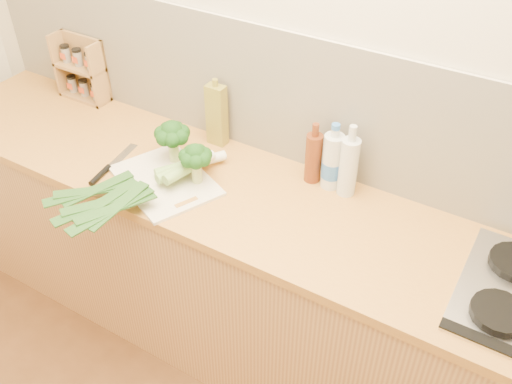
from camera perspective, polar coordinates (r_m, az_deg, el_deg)
room_shell at (r=2.18m, az=4.82°, el=8.80°), size 3.50×3.50×3.50m
counter at (r=2.44m, az=0.78°, el=-9.05°), size 3.20×0.62×0.90m
chopping_board at (r=2.24m, az=-9.06°, el=1.14°), size 0.50×0.45×0.01m
broccoli_left at (r=2.26m, az=-8.39°, el=5.72°), size 0.14×0.14×0.18m
broccoli_right at (r=2.14m, az=-6.07°, el=3.52°), size 0.13×0.13×0.17m
leek_front at (r=2.23m, az=-9.70°, el=1.90°), size 0.43×0.62×0.04m
leek_mid at (r=2.17m, az=-10.07°, el=1.17°), size 0.29×0.63×0.04m
leek_back at (r=2.12m, az=-9.42°, el=0.96°), size 0.21×0.64×0.04m
chefs_knife at (r=2.34m, az=-14.79°, el=2.12°), size 0.07×0.31×0.02m
spice_rack at (r=2.83m, az=-16.90°, el=11.44°), size 0.25×0.10×0.30m
oil_tin at (r=2.37m, az=-3.95°, el=7.72°), size 0.08×0.05×0.30m
glass_bottle at (r=2.12m, az=9.24°, el=2.59°), size 0.07×0.07×0.29m
amber_bottle at (r=2.18m, az=5.76°, el=3.50°), size 0.06×0.06×0.25m
water_bottle at (r=2.15m, az=7.63°, el=2.92°), size 0.08×0.08×0.26m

